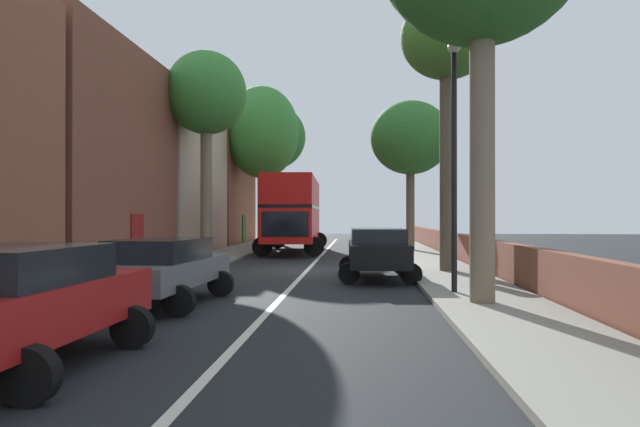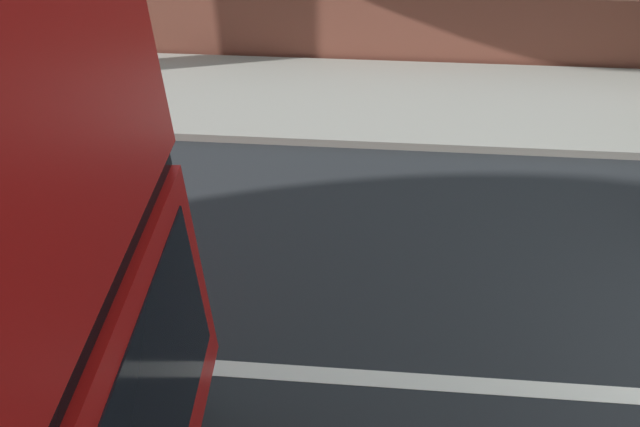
{
  "view_description": "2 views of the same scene",
  "coord_description": "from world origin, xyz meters",
  "px_view_note": "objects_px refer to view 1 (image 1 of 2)",
  "views": [
    {
      "loc": [
        1.9,
        -19.98,
        2.02
      ],
      "look_at": [
        -0.01,
        6.91,
        2.14
      ],
      "focal_mm": 30.43,
      "sensor_mm": 36.0,
      "label": 1
    },
    {
      "loc": [
        -2.62,
        4.09,
        4.13
      ],
      "look_at": [
        0.1,
        4.29,
        1.78
      ],
      "focal_mm": 29.92,
      "sensor_mm": 36.0,
      "label": 2
    }
  ],
  "objects_px": {
    "street_tree_left_0": "(262,133)",
    "lamppost_right": "(454,145)",
    "parked_car_grey_left_2": "(163,266)",
    "street_tree_right_5": "(410,139)",
    "street_tree_left_4": "(206,96)",
    "street_tree_right_1": "(447,45)",
    "litter_bin_right": "(480,264)",
    "double_decker_bus": "(294,210)",
    "parked_car_red_left_3": "(20,299)",
    "parked_car_black_right_1": "(377,250)",
    "street_tree_left_2": "(273,137)"
  },
  "relations": [
    {
      "from": "street_tree_left_0",
      "to": "lamppost_right",
      "type": "xyz_separation_m",
      "value": [
        8.93,
        -22.55,
        -3.83
      ]
    },
    {
      "from": "parked_car_grey_left_2",
      "to": "street_tree_right_5",
      "type": "distance_m",
      "value": 20.97
    },
    {
      "from": "street_tree_left_4",
      "to": "lamppost_right",
      "type": "height_order",
      "value": "street_tree_left_4"
    },
    {
      "from": "street_tree_right_1",
      "to": "street_tree_left_4",
      "type": "distance_m",
      "value": 11.69
    },
    {
      "from": "street_tree_left_4",
      "to": "street_tree_right_5",
      "type": "relative_size",
      "value": 1.14
    },
    {
      "from": "street_tree_right_5",
      "to": "litter_bin_right",
      "type": "xyz_separation_m",
      "value": [
        0.48,
        -15.35,
        -5.73
      ]
    },
    {
      "from": "double_decker_bus",
      "to": "street_tree_right_5",
      "type": "xyz_separation_m",
      "value": [
        6.52,
        0.81,
        4.04
      ]
    },
    {
      "from": "parked_car_grey_left_2",
      "to": "street_tree_right_1",
      "type": "xyz_separation_m",
      "value": [
        7.5,
        7.15,
        7.11
      ]
    },
    {
      "from": "parked_car_red_left_3",
      "to": "street_tree_left_4",
      "type": "bearing_deg",
      "value": 98.47
    },
    {
      "from": "parked_car_black_right_1",
      "to": "street_tree_left_2",
      "type": "xyz_separation_m",
      "value": [
        -7.33,
        24.86,
        7.26
      ]
    },
    {
      "from": "street_tree_left_0",
      "to": "street_tree_left_2",
      "type": "height_order",
      "value": "street_tree_left_0"
    },
    {
      "from": "double_decker_bus",
      "to": "street_tree_left_2",
      "type": "xyz_separation_m",
      "value": [
        -3.13,
        12.17,
        5.84
      ]
    },
    {
      "from": "street_tree_right_1",
      "to": "street_tree_right_5",
      "type": "bearing_deg",
      "value": 90.86
    },
    {
      "from": "street_tree_left_2",
      "to": "litter_bin_right",
      "type": "bearing_deg",
      "value": -69.22
    },
    {
      "from": "parked_car_black_right_1",
      "to": "street_tree_right_1",
      "type": "bearing_deg",
      "value": 35.67
    },
    {
      "from": "double_decker_bus",
      "to": "street_tree_left_0",
      "type": "distance_m",
      "value": 8.75
    },
    {
      "from": "street_tree_right_5",
      "to": "lamppost_right",
      "type": "distance_m",
      "value": 17.24
    },
    {
      "from": "parked_car_red_left_3",
      "to": "parked_car_grey_left_2",
      "type": "bearing_deg",
      "value": 90.02
    },
    {
      "from": "street_tree_left_2",
      "to": "street_tree_left_4",
      "type": "distance_m",
      "value": 17.37
    },
    {
      "from": "parked_car_red_left_3",
      "to": "street_tree_left_0",
      "type": "xyz_separation_m",
      "value": [
        -2.13,
        29.56,
        6.7
      ]
    },
    {
      "from": "parked_car_grey_left_2",
      "to": "litter_bin_right",
      "type": "bearing_deg",
      "value": 24.25
    },
    {
      "from": "parked_car_black_right_1",
      "to": "parked_car_grey_left_2",
      "type": "distance_m",
      "value": 7.33
    },
    {
      "from": "street_tree_left_0",
      "to": "litter_bin_right",
      "type": "xyz_separation_m",
      "value": [
        9.93,
        -20.85,
        -6.98
      ]
    },
    {
      "from": "double_decker_bus",
      "to": "street_tree_left_4",
      "type": "bearing_deg",
      "value": -123.95
    },
    {
      "from": "double_decker_bus",
      "to": "street_tree_left_4",
      "type": "distance_m",
      "value": 8.19
    },
    {
      "from": "lamppost_right",
      "to": "litter_bin_right",
      "type": "distance_m",
      "value": 3.71
    },
    {
      "from": "lamppost_right",
      "to": "litter_bin_right",
      "type": "xyz_separation_m",
      "value": [
        1.0,
        1.69,
        -3.15
      ]
    },
    {
      "from": "street_tree_right_5",
      "to": "street_tree_left_2",
      "type": "bearing_deg",
      "value": 130.37
    },
    {
      "from": "street_tree_left_2",
      "to": "litter_bin_right",
      "type": "distance_m",
      "value": 29.54
    },
    {
      "from": "parked_car_red_left_3",
      "to": "lamppost_right",
      "type": "xyz_separation_m",
      "value": [
        6.8,
        7.02,
        2.87
      ]
    },
    {
      "from": "double_decker_bus",
      "to": "lamppost_right",
      "type": "height_order",
      "value": "lamppost_right"
    },
    {
      "from": "parked_car_red_left_3",
      "to": "lamppost_right",
      "type": "height_order",
      "value": "lamppost_right"
    },
    {
      "from": "street_tree_left_4",
      "to": "street_tree_left_0",
      "type": "bearing_deg",
      "value": 87.22
    },
    {
      "from": "lamppost_right",
      "to": "litter_bin_right",
      "type": "height_order",
      "value": "lamppost_right"
    },
    {
      "from": "street_tree_right_5",
      "to": "litter_bin_right",
      "type": "relative_size",
      "value": 7.85
    },
    {
      "from": "double_decker_bus",
      "to": "lamppost_right",
      "type": "relative_size",
      "value": 1.62
    },
    {
      "from": "parked_car_grey_left_2",
      "to": "street_tree_left_4",
      "type": "xyz_separation_m",
      "value": [
        -2.69,
        12.86,
        6.75
      ]
    },
    {
      "from": "parked_car_black_right_1",
      "to": "lamppost_right",
      "type": "relative_size",
      "value": 0.69
    },
    {
      "from": "street_tree_left_4",
      "to": "lamppost_right",
      "type": "distance_m",
      "value": 15.06
    },
    {
      "from": "parked_car_grey_left_2",
      "to": "street_tree_right_1",
      "type": "relative_size",
      "value": 0.47
    },
    {
      "from": "litter_bin_right",
      "to": "street_tree_right_1",
      "type": "bearing_deg",
      "value": 94.72
    },
    {
      "from": "parked_car_black_right_1",
      "to": "parked_car_grey_left_2",
      "type": "bearing_deg",
      "value": -133.06
    },
    {
      "from": "parked_car_black_right_1",
      "to": "parked_car_grey_left_2",
      "type": "relative_size",
      "value": 0.96
    },
    {
      "from": "street_tree_right_5",
      "to": "parked_car_red_left_3",
      "type": "bearing_deg",
      "value": -106.93
    },
    {
      "from": "street_tree_left_0",
      "to": "street_tree_left_4",
      "type": "relative_size",
      "value": 1.11
    },
    {
      "from": "street_tree_right_1",
      "to": "street_tree_left_4",
      "type": "relative_size",
      "value": 1.0
    },
    {
      "from": "street_tree_left_2",
      "to": "lamppost_right",
      "type": "bearing_deg",
      "value": -72.17
    },
    {
      "from": "parked_car_black_right_1",
      "to": "litter_bin_right",
      "type": "height_order",
      "value": "parked_car_black_right_1"
    },
    {
      "from": "double_decker_bus",
      "to": "street_tree_right_5",
      "type": "relative_size",
      "value": 1.21
    },
    {
      "from": "double_decker_bus",
      "to": "street_tree_right_1",
      "type": "bearing_deg",
      "value": -58.42
    }
  ]
}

